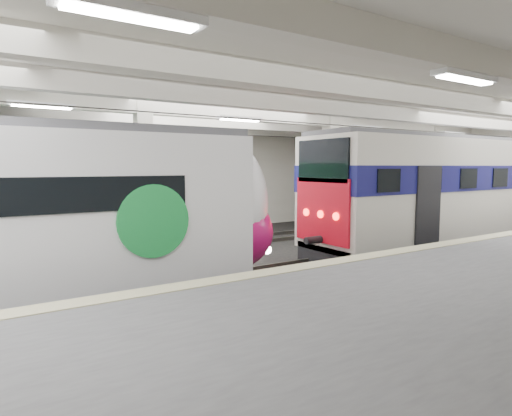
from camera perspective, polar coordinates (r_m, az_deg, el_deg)
station_hall at (r=11.55m, az=7.37°, el=5.04°), size 36.00×24.00×5.75m
modern_emu at (r=10.71m, az=-27.07°, el=-1.62°), size 13.25×2.74×4.30m
older_rer at (r=19.35m, az=24.14°, el=2.23°), size 13.79×3.04×4.53m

